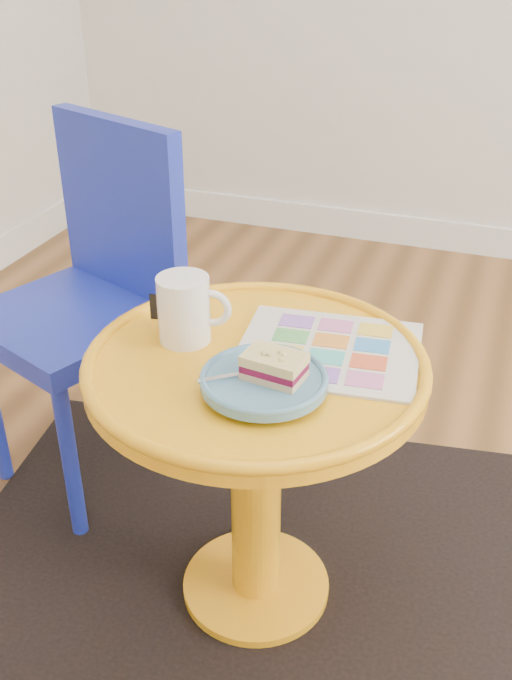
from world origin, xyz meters
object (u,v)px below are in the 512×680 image
(mug, at_px, (185,307))
(plate, at_px, (264,382))
(side_table, at_px, (256,434))
(chair, at_px, (93,288))
(newspaper, at_px, (329,350))

(mug, height_order, plate, mug)
(mug, relative_size, plate, 0.65)
(side_table, bearing_deg, plate, -62.79)
(side_table, distance_m, chair, 0.56)
(chair, distance_m, newspaper, 0.63)
(newspaper, bearing_deg, mug, -176.12)
(chair, bearing_deg, newspaper, 2.37)
(chair, height_order, mug, chair)
(newspaper, bearing_deg, chair, 154.91)
(side_table, distance_m, mug, 0.26)
(newspaper, height_order, mug, mug)
(side_table, relative_size, mug, 4.47)
(chair, xyz_separation_m, mug, (0.34, -0.25, 0.13))
(side_table, xyz_separation_m, chair, (-0.48, 0.27, 0.08))
(mug, bearing_deg, plate, -41.36)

